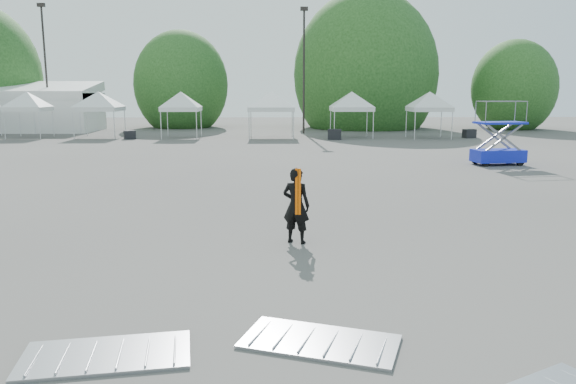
{
  "coord_description": "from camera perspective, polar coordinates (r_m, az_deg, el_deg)",
  "views": [
    {
      "loc": [
        0.68,
        -13.27,
        3.4
      ],
      "look_at": [
        0.95,
        -1.7,
        1.3
      ],
      "focal_mm": 35.0,
      "sensor_mm": 36.0,
      "label": 1
    }
  ],
  "objects": [
    {
      "name": "tree_mid_e",
      "position": [
        52.95,
        7.86,
        11.73
      ],
      "size": [
        5.12,
        5.12,
        7.79
      ],
      "color": "#382314",
      "rests_on": "ground"
    },
    {
      "name": "tent_f",
      "position": [
        41.48,
        6.49,
        9.73
      ],
      "size": [
        4.19,
        4.19,
        3.88
      ],
      "color": "silver",
      "rests_on": "ground"
    },
    {
      "name": "light_pole_west",
      "position": [
        50.88,
        -23.44,
        12.11
      ],
      "size": [
        0.6,
        0.25,
        10.3
      ],
      "color": "black",
      "rests_on": "ground"
    },
    {
      "name": "tent_b",
      "position": [
        45.19,
        -24.98,
        8.89
      ],
      "size": [
        3.78,
        3.78,
        3.88
      ],
      "color": "silver",
      "rests_on": "ground"
    },
    {
      "name": "tent_e",
      "position": [
        41.08,
        -1.71,
        9.79
      ],
      "size": [
        4.69,
        4.69,
        3.88
      ],
      "color": "silver",
      "rests_on": "ground"
    },
    {
      "name": "crate_west",
      "position": [
        41.57,
        -15.78,
        5.61
      ],
      "size": [
        0.95,
        0.85,
        0.6
      ],
      "primitive_type": "cube",
      "rotation": [
        0.0,
        0.0,
        0.4
      ],
      "color": "black",
      "rests_on": "ground"
    },
    {
      "name": "tent_c",
      "position": [
        43.48,
        -18.71,
        9.29
      ],
      "size": [
        4.34,
        4.34,
        3.88
      ],
      "color": "silver",
      "rests_on": "ground"
    },
    {
      "name": "tent_g",
      "position": [
        41.94,
        14.2,
        9.49
      ],
      "size": [
        3.99,
        3.99,
        3.88
      ],
      "color": "silver",
      "rests_on": "ground"
    },
    {
      "name": "scissor_lift",
      "position": [
        27.7,
        20.69,
        5.64
      ],
      "size": [
        2.41,
        1.44,
        2.94
      ],
      "rotation": [
        0.0,
        0.0,
        0.14
      ],
      "color": "#0E20B8",
      "rests_on": "ground"
    },
    {
      "name": "man",
      "position": [
        12.57,
        0.83,
        -1.37
      ],
      "size": [
        0.74,
        0.62,
        1.72
      ],
      "rotation": [
        0.0,
        0.0,
        2.76
      ],
      "color": "black",
      "rests_on": "ground"
    },
    {
      "name": "tree_mid_w",
      "position": [
        53.97,
        -10.79,
        10.65
      ],
      "size": [
        4.16,
        4.16,
        6.33
      ],
      "color": "#382314",
      "rests_on": "ground"
    },
    {
      "name": "marquee",
      "position": [
        53.35,
        -26.76,
        7.65
      ],
      "size": [
        15.0,
        6.25,
        4.23
      ],
      "color": "white",
      "rests_on": "ground"
    },
    {
      "name": "tent_d",
      "position": [
        41.62,
        -10.85,
        9.62
      ],
      "size": [
        3.81,
        3.81,
        3.88
      ],
      "color": "silver",
      "rests_on": "ground"
    },
    {
      "name": "barrier_left",
      "position": [
        7.91,
        -17.97,
        -15.42
      ],
      "size": [
        2.27,
        1.38,
        0.07
      ],
      "rotation": [
        0.0,
        0.0,
        0.15
      ],
      "color": "#9EA0A6",
      "rests_on": "ground"
    },
    {
      "name": "light_pole_east",
      "position": [
        45.38,
        1.62,
        12.94
      ],
      "size": [
        0.6,
        0.25,
        9.8
      ],
      "color": "black",
      "rests_on": "ground"
    },
    {
      "name": "crate_east",
      "position": [
        43.04,
        17.93,
        5.67
      ],
      "size": [
        0.94,
        0.8,
        0.63
      ],
      "primitive_type": "cube",
      "rotation": [
        0.0,
        0.0,
        0.23
      ],
      "color": "black",
      "rests_on": "ground"
    },
    {
      "name": "barrier_mid",
      "position": [
        7.92,
        3.26,
        -14.89
      ],
      "size": [
        2.32,
        1.68,
        0.07
      ],
      "rotation": [
        0.0,
        0.0,
        -0.34
      ],
      "color": "#9EA0A6",
      "rests_on": "ground"
    },
    {
      "name": "tree_far_e",
      "position": [
        54.6,
        21.97,
        9.77
      ],
      "size": [
        3.84,
        3.84,
        5.84
      ],
      "color": "#382314",
      "rests_on": "ground"
    },
    {
      "name": "crate_mid",
      "position": [
        39.68,
        4.75,
        5.85
      ],
      "size": [
        1.01,
        0.82,
        0.73
      ],
      "primitive_type": "cube",
      "rotation": [
        0.0,
        0.0,
        -0.1
      ],
      "color": "black",
      "rests_on": "ground"
    },
    {
      "name": "ground",
      "position": [
        13.71,
        -4.16,
        -4.1
      ],
      "size": [
        120.0,
        120.0,
        0.0
      ],
      "primitive_type": "plane",
      "color": "#474442",
      "rests_on": "ground"
    }
  ]
}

